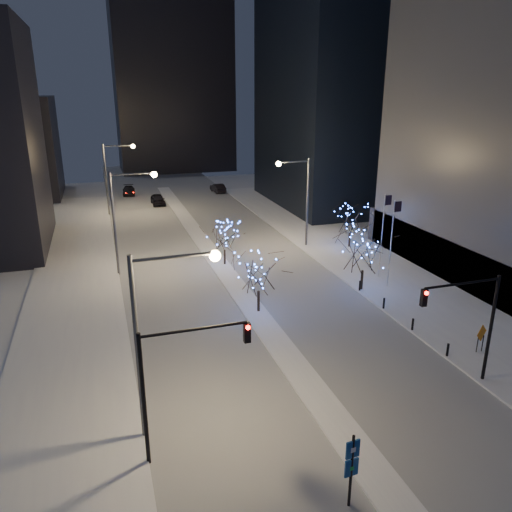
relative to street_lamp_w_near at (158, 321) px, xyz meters
name	(u,v)px	position (x,y,z in m)	size (l,w,h in m)	color
ground	(336,423)	(8.94, -2.00, -6.50)	(160.00, 160.00, 0.00)	silver
road	(203,242)	(8.94, 33.00, -6.49)	(20.00, 130.00, 0.02)	#9FA5AD
median	(212,255)	(8.94, 28.00, -6.42)	(2.00, 80.00, 0.15)	white
east_sidewalk	(383,271)	(23.94, 18.00, -6.42)	(10.00, 90.00, 0.15)	white
west_sidewalk	(73,308)	(-5.06, 18.00, -6.42)	(8.00, 90.00, 0.15)	white
horizon_block	(172,69)	(14.94, 90.00, 14.50)	(24.00, 14.00, 42.00)	black
street_lamp_w_near	(158,321)	(0.00, 0.00, 0.00)	(4.40, 0.56, 10.00)	#595E66
street_lamp_w_mid	(125,209)	(0.00, 25.00, 0.00)	(4.40, 0.56, 10.00)	#595E66
street_lamp_w_far	(113,169)	(0.00, 50.00, 0.00)	(4.40, 0.56, 10.00)	#595E66
street_lamp_east	(300,191)	(19.02, 28.00, -0.05)	(3.90, 0.56, 10.00)	#595E66
traffic_signal_west	(176,372)	(0.50, -2.00, -1.74)	(5.26, 0.43, 7.00)	black
traffic_signal_east	(472,314)	(17.88, -1.00, -1.74)	(5.26, 0.43, 7.00)	black
flagpoles	(387,233)	(22.30, 15.25, -1.70)	(1.35, 2.60, 8.00)	silver
bollards	(398,313)	(19.14, 8.00, -5.90)	(0.16, 12.16, 0.90)	black
car_near	(158,200)	(6.40, 54.75, -5.69)	(1.91, 4.74, 1.62)	black
car_mid	(218,188)	(17.56, 61.37, -5.74)	(1.60, 4.59, 1.51)	black
car_far	(129,191)	(2.65, 63.89, -5.79)	(1.99, 4.89, 1.42)	black
holiday_tree_median_near	(259,272)	(9.24, 12.65, -3.01)	(5.63, 5.63, 5.30)	black
holiday_tree_median_far	(224,237)	(9.44, 24.47, -3.50)	(4.76, 4.76, 4.50)	black
holiday_tree_plaza_near	(364,251)	(19.44, 14.25, -2.75)	(5.43, 5.43, 5.81)	black
holiday_tree_plaza_far	(351,220)	(24.34, 25.93, -3.24)	(4.72, 4.72, 4.90)	black
wayfinding_sign	(352,464)	(6.94, -7.29, -4.25)	(0.65, 0.15, 3.66)	black
construction_sign	(481,336)	(21.59, 1.82, -5.14)	(1.15, 0.50, 2.02)	black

